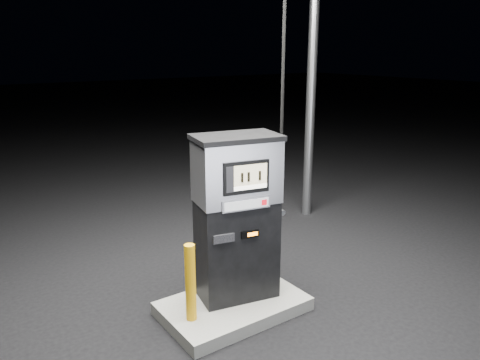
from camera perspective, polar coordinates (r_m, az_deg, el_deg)
ground at (r=5.62m, az=-0.84°, el=-15.78°), size 80.00×80.00×0.00m
pump_island at (r=5.58m, az=-0.84°, el=-15.12°), size 1.60×1.00×0.15m
fuel_dispenser at (r=5.26m, az=-0.36°, el=-4.42°), size 1.09×0.74×3.93m
bollard_left at (r=5.03m, az=-6.05°, el=-12.34°), size 0.15×0.15×0.86m
bollard_right at (r=5.69m, az=3.35°, el=-8.73°), size 0.12×0.12×0.87m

